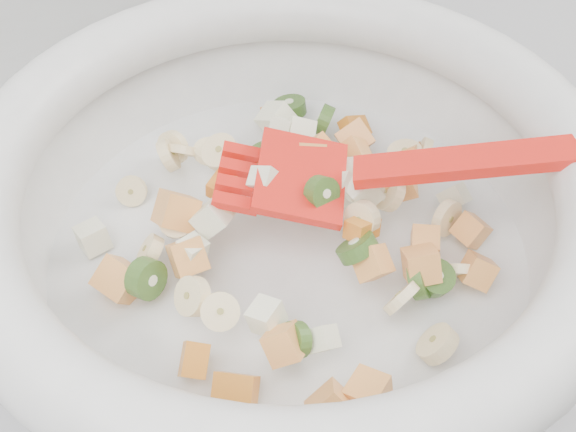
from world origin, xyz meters
TOP-DOWN VIEW (x-y plane):
  - mixing_bowl at (0.08, 1.42)m, footprint 0.44×0.42m

SIDE VIEW (x-z plane):
  - mixing_bowl at x=0.08m, z-range 0.90..1.03m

